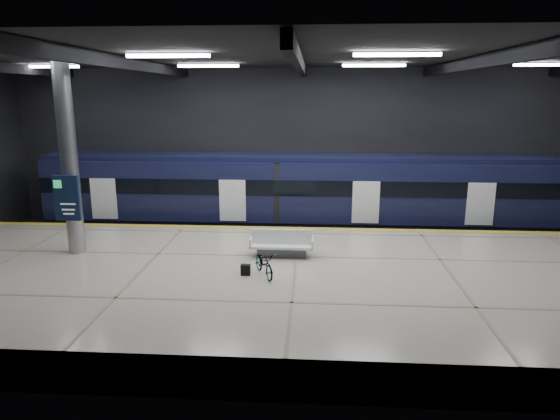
{
  "coord_description": "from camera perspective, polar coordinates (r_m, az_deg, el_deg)",
  "views": [
    {
      "loc": [
        0.54,
        -17.84,
        6.75
      ],
      "look_at": [
        -0.76,
        1.5,
        2.2
      ],
      "focal_mm": 32.0,
      "sensor_mm": 36.0,
      "label": 1
    }
  ],
  "objects": [
    {
      "name": "room_shell",
      "position": [
        17.88,
        2.13,
        9.89
      ],
      "size": [
        30.1,
        16.1,
        8.05
      ],
      "color": "black",
      "rests_on": "ground"
    },
    {
      "name": "bicycle",
      "position": [
        15.86,
        -1.81,
        -6.11
      ],
      "size": [
        1.13,
        1.62,
        0.81
      ],
      "primitive_type": "imported",
      "rotation": [
        0.0,
        0.0,
        0.43
      ],
      "color": "#99999E",
      "rests_on": "platform"
    },
    {
      "name": "pannier_bag",
      "position": [
        16.01,
        -3.96,
        -6.83
      ],
      "size": [
        0.31,
        0.19,
        0.35
      ],
      "primitive_type": "cube",
      "rotation": [
        0.0,
        0.0,
        -0.04
      ],
      "color": "black",
      "rests_on": "platform"
    },
    {
      "name": "train",
      "position": [
        23.83,
        6.56,
        1.77
      ],
      "size": [
        29.4,
        2.84,
        3.79
      ],
      "color": "black",
      "rests_on": "ground"
    },
    {
      "name": "rails",
      "position": [
        24.28,
        2.42,
        -2.74
      ],
      "size": [
        30.0,
        1.52,
        0.16
      ],
      "color": "gray",
      "rests_on": "ground"
    },
    {
      "name": "platform",
      "position": [
        16.56,
        1.72,
        -8.79
      ],
      "size": [
        30.0,
        11.0,
        1.1
      ],
      "primitive_type": "cube",
      "color": "beige",
      "rests_on": "ground"
    },
    {
      "name": "bench",
      "position": [
        17.72,
        0.21,
        -4.21
      ],
      "size": [
        2.23,
        0.94,
        0.98
      ],
      "rotation": [
        0.0,
        0.0,
        -0.01
      ],
      "color": "#595B60",
      "rests_on": "platform"
    },
    {
      "name": "info_column",
      "position": [
        19.0,
        -23.01,
        5.24
      ],
      "size": [
        0.9,
        0.78,
        6.9
      ],
      "color": "#9EA0A5",
      "rests_on": "platform"
    },
    {
      "name": "ground",
      "position": [
        19.09,
        1.99,
        -7.51
      ],
      "size": [
        30.0,
        30.0,
        0.0
      ],
      "primitive_type": "plane",
      "color": "black",
      "rests_on": "ground"
    },
    {
      "name": "safety_strip",
      "position": [
        21.36,
        2.26,
        -2.12
      ],
      "size": [
        30.0,
        0.4,
        0.01
      ],
      "primitive_type": "cube",
      "color": "gold",
      "rests_on": "platform"
    }
  ]
}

